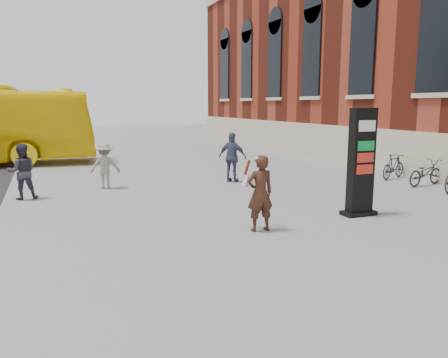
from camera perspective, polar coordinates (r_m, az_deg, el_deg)
name	(u,v)px	position (r m, az deg, el deg)	size (l,w,h in m)	color
ground	(240,239)	(9.35, 2.12, -7.90)	(100.00, 100.00, 0.00)	#9E9EA3
info_pylon	(361,163)	(11.61, 17.47, 2.06)	(0.88, 0.45, 2.74)	black
woman	(260,192)	(9.80, 4.70, -1.73)	(0.66, 0.60, 1.73)	#3F2216
pedestrian_a	(22,172)	(14.38, -24.88, 0.89)	(0.82, 0.64, 1.69)	#32313D
pedestrian_b	(105,166)	(15.28, -15.28, 1.67)	(1.00, 0.58, 1.55)	gray
pedestrian_c	(232,157)	(15.98, 1.11, 2.85)	(1.07, 0.44, 1.82)	#3C4862
bike_6	(425,173)	(16.89, 24.81, 0.76)	(0.61, 1.74, 0.91)	#25242C
bike_7	(394,166)	(17.96, 21.27, 1.55)	(0.45, 1.58, 0.95)	#25242C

